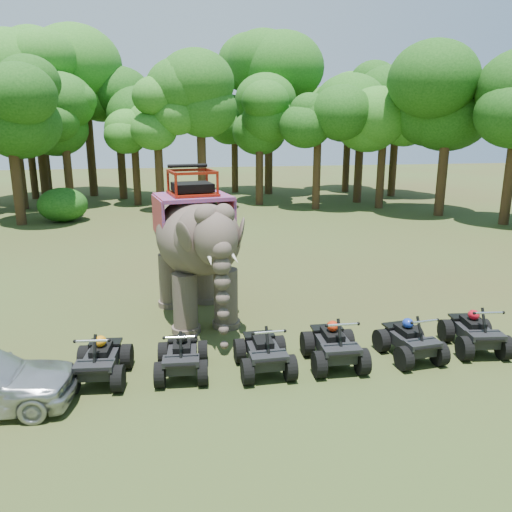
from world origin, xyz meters
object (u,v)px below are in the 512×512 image
object	(u,v)px
elephant	(195,244)
atv_0	(100,355)
atv_2	(264,346)
atv_3	(334,339)
atv_4	(410,335)
atv_1	(182,350)
atv_5	(475,327)

from	to	relation	value
elephant	atv_0	world-z (taller)	elephant
atv_2	atv_3	xyz separation A→B (m)	(1.64, 0.02, 0.03)
atv_3	atv_4	world-z (taller)	atv_3
elephant	atv_2	xyz separation A→B (m)	(1.26, -3.64, -1.54)
atv_1	atv_4	world-z (taller)	atv_4
atv_1	atv_5	xyz separation A→B (m)	(7.07, -0.00, 0.03)
atv_2	atv_4	bearing A→B (deg)	-0.39
atv_1	atv_5	distance (m)	7.07
atv_1	atv_4	bearing A→B (deg)	2.96
atv_0	atv_5	bearing A→B (deg)	5.45
atv_0	atv_4	size ratio (longest dim) A/B	1.02
atv_2	atv_5	world-z (taller)	atv_5
elephant	atv_4	size ratio (longest dim) A/B	3.26
atv_3	atv_0	bearing A→B (deg)	179.71
atv_0	atv_1	distance (m)	1.74
atv_2	elephant	bearing A→B (deg)	108.34
atv_4	atv_0	bearing A→B (deg)	172.91
atv_0	atv_5	size ratio (longest dim) A/B	0.98
atv_0	atv_3	size ratio (longest dim) A/B	0.95
atv_1	atv_3	xyz separation A→B (m)	(3.44, -0.13, 0.05)
atv_0	atv_2	world-z (taller)	atv_2
atv_2	atv_5	xyz separation A→B (m)	(5.27, 0.15, 0.01)
atv_1	atv_0	bearing A→B (deg)	-177.85
elephant	atv_5	distance (m)	7.56
atv_1	atv_3	bearing A→B (deg)	2.26
elephant	atv_1	bearing A→B (deg)	-108.86
elephant	atv_4	world-z (taller)	elephant
atv_2	atv_3	distance (m)	1.64
atv_2	atv_3	bearing A→B (deg)	0.12
atv_4	atv_1	bearing A→B (deg)	173.11
atv_5	elephant	bearing A→B (deg)	159.10
atv_2	atv_4	xyz separation A→B (m)	(3.51, 0.02, -0.01)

